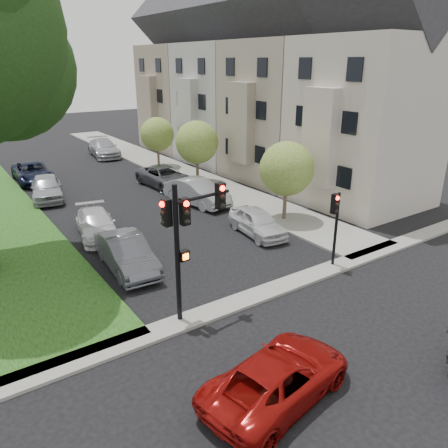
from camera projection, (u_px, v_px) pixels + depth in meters
ground at (302, 316)px, 15.72m from camera, size 140.00×140.00×0.00m
sidewalk_right at (164, 166)px, 37.80m from camera, size 3.50×44.00×0.12m
sidewalk_cross at (267, 292)px, 17.24m from camera, size 60.00×1.00×0.12m
house_a at (367, 91)px, 26.03m from camera, size 7.70×7.55×15.97m
house_b at (283, 85)px, 31.82m from camera, size 7.70×7.55×15.97m
house_c at (225, 81)px, 37.61m from camera, size 7.70×7.55×15.97m
house_d at (182, 78)px, 43.40m from camera, size 7.70×7.55×15.97m
small_tree_a at (287, 169)px, 24.06m from camera, size 3.03×3.03×4.54m
small_tree_b at (197, 142)px, 31.44m from camera, size 3.09×3.09×4.64m
small_tree_c at (157, 134)px, 36.50m from camera, size 2.82×2.82×4.23m
traffic_signal_main at (186, 228)px, 14.42m from camera, size 2.45×0.63×5.00m
traffic_signal_secondary at (335, 216)px, 18.60m from camera, size 0.45×0.36×3.44m
car_cross_near at (278, 377)px, 11.73m from camera, size 5.05×3.04×1.31m
car_parked_0 at (257, 222)px, 22.86m from camera, size 2.12×4.24×1.39m
car_parked_1 at (197, 192)px, 27.66m from camera, size 2.55×5.09×1.60m
car_parked_2 at (165, 177)px, 31.53m from camera, size 2.79×5.41×1.46m
car_parked_4 at (104, 148)px, 41.46m from camera, size 2.97×5.80×1.61m
car_parked_5 at (126, 253)px, 18.98m from camera, size 1.92×4.73×1.53m
car_parked_6 at (96, 224)px, 22.65m from camera, size 2.64×4.76×1.31m
car_parked_7 at (47, 188)px, 28.62m from camera, size 2.81×5.01×1.61m
car_parked_8 at (33, 172)px, 32.77m from camera, size 2.61×5.35×1.46m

